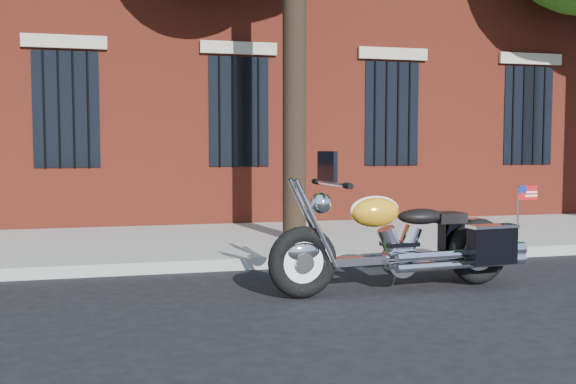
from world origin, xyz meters
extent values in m
plane|color=black|center=(0.00, 0.00, 0.00)|extent=(120.00, 120.00, 0.00)
cube|color=gray|center=(0.00, 1.38, 0.07)|extent=(40.00, 0.16, 0.15)
cube|color=gray|center=(0.00, 3.26, 0.07)|extent=(40.00, 3.60, 0.15)
cube|color=black|center=(0.00, 5.11, 2.20)|extent=(1.10, 0.14, 2.00)
cube|color=#B2A893|center=(0.00, 5.08, 3.35)|extent=(1.40, 0.20, 0.22)
cylinder|color=black|center=(0.00, 5.03, 2.20)|extent=(0.04, 0.04, 2.00)
cylinder|color=black|center=(0.50, 2.90, 2.50)|extent=(0.36, 0.36, 5.00)
torus|color=black|center=(-0.24, -0.34, 0.38)|extent=(0.76, 0.23, 0.75)
torus|color=black|center=(1.87, -0.16, 0.38)|extent=(0.76, 0.23, 0.75)
cylinder|color=white|center=(-0.24, -0.34, 0.38)|extent=(0.56, 0.11, 0.56)
cylinder|color=white|center=(1.87, -0.16, 0.38)|extent=(0.56, 0.11, 0.56)
ellipsoid|color=white|center=(-0.24, -0.34, 0.49)|extent=(0.40, 0.18, 0.21)
ellipsoid|color=#FFAB1C|center=(1.87, -0.16, 0.51)|extent=(0.40, 0.19, 0.21)
cube|color=white|center=(0.82, -0.25, 0.36)|extent=(1.67, 0.26, 0.09)
cylinder|color=white|center=(0.87, -0.24, 0.33)|extent=(0.37, 0.23, 0.36)
cylinder|color=white|center=(1.44, -0.39, 0.35)|extent=(1.40, 0.22, 0.10)
ellipsoid|color=#FFAB1C|center=(0.57, -0.27, 0.87)|extent=(0.58, 0.36, 0.32)
ellipsoid|color=black|center=(1.13, -0.22, 0.80)|extent=(0.56, 0.36, 0.17)
cube|color=black|center=(1.81, 0.13, 0.50)|extent=(0.55, 0.22, 0.42)
cube|color=black|center=(1.86, -0.45, 0.50)|extent=(0.55, 0.22, 0.42)
cylinder|color=white|center=(0.07, -0.31, 1.18)|extent=(0.12, 0.87, 0.04)
sphere|color=white|center=(-0.04, -0.32, 0.98)|extent=(0.24, 0.24, 0.22)
cube|color=black|center=(0.03, -0.32, 1.36)|extent=(0.08, 0.45, 0.31)
cube|color=red|center=(2.28, -0.46, 1.06)|extent=(0.25, 0.04, 0.16)
camera|label=1|loc=(-1.93, -6.62, 1.55)|focal=40.00mm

